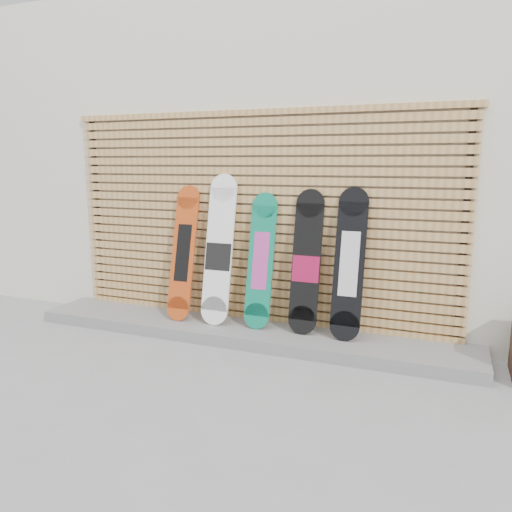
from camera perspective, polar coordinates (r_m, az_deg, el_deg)
The scene contains 9 objects.
ground at distance 4.56m, azimuth -2.97°, elevation -12.25°, with size 80.00×80.00×0.00m, color gray.
building at distance 7.43m, azimuth 12.00°, elevation 10.64°, with size 12.00×5.00×3.60m, color beige.
concrete_step at distance 5.18m, azimuth -1.36°, elevation -8.68°, with size 4.60×0.70×0.12m, color slate.
slat_wall at distance 5.18m, azimuth -0.16°, elevation 4.39°, with size 4.26×0.08×2.29m.
snowboard_0 at distance 5.37m, azimuth -8.30°, elevation 0.36°, with size 0.26×0.37×1.41m.
snowboard_1 at distance 5.17m, azimuth -4.25°, elevation 0.65°, with size 0.30×0.35×1.54m.
snowboard_2 at distance 5.03m, azimuth 0.55°, elevation -0.55°, with size 0.27×0.31×1.36m.
snowboard_3 at distance 4.89m, azimuth 5.77°, elevation -0.78°, with size 0.28×0.29×1.40m.
snowboard_4 at distance 4.78m, azimuth 10.62°, elevation -0.89°, with size 0.29×0.33×1.43m.
Camera 1 is at (1.75, -3.82, 1.78)m, focal length 35.00 mm.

